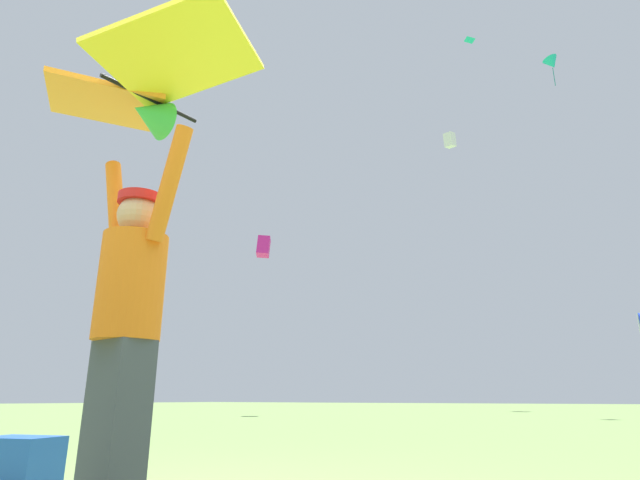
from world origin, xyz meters
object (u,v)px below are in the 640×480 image
object	(u,v)px
held_stunt_kite	(142,91)
distant_kite_teal_far_center	(470,40)
kite_flyer_person	(128,317)
distant_kite_magenta_low_left	(264,247)
distant_kite_white_overhead_distant	(450,140)
cooler_box	(17,461)
distant_kite_teal_mid_left	(552,63)

from	to	relation	value
held_stunt_kite	distant_kite_teal_far_center	world-z (taller)	distant_kite_teal_far_center
kite_flyer_person	distant_kite_magenta_low_left	size ratio (longest dim) A/B	2.20
kite_flyer_person	distant_kite_white_overhead_distant	size ratio (longest dim) A/B	1.89
held_stunt_kite	cooler_box	world-z (taller)	held_stunt_kite
distant_kite_teal_mid_left	distant_kite_white_overhead_distant	world-z (taller)	distant_kite_teal_mid_left
distant_kite_magenta_low_left	cooler_box	size ratio (longest dim) A/B	1.82
distant_kite_white_overhead_distant	distant_kite_teal_far_center	world-z (taller)	distant_kite_teal_far_center
held_stunt_kite	distant_kite_teal_mid_left	world-z (taller)	distant_kite_teal_mid_left
distant_kite_magenta_low_left	cooler_box	xyz separation A→B (m)	(9.26, -13.21, -6.19)
distant_kite_teal_mid_left	distant_kite_white_overhead_distant	bearing A→B (deg)	154.37
held_stunt_kite	distant_kite_white_overhead_distant	size ratio (longest dim) A/B	1.67
kite_flyer_person	held_stunt_kite	xyz separation A→B (m)	(-0.01, -0.07, 1.31)
kite_flyer_person	distant_kite_magenta_low_left	bearing A→B (deg)	128.18
distant_kite_magenta_low_left	distant_kite_teal_far_center	xyz separation A→B (m)	(6.96, 7.26, 11.53)
distant_kite_white_overhead_distant	distant_kite_magenta_low_left	size ratio (longest dim) A/B	1.16
kite_flyer_person	distant_kite_teal_mid_left	bearing A→B (deg)	91.17
distant_kite_magenta_low_left	held_stunt_kite	bearing A→B (deg)	-51.98
distant_kite_teal_mid_left	distant_kite_teal_far_center	world-z (taller)	distant_kite_teal_mid_left
distant_kite_teal_far_center	cooler_box	distance (m)	27.17
distant_kite_white_overhead_distant	cooler_box	distance (m)	32.79
kite_flyer_person	distant_kite_white_overhead_distant	xyz separation A→B (m)	(-7.45, 27.95, 15.64)
held_stunt_kite	distant_kite_white_overhead_distant	bearing A→B (deg)	104.89
kite_flyer_person	distant_kite_teal_mid_left	xyz separation A→B (m)	(-0.50, 24.61, 16.64)
cooler_box	distant_kite_magenta_low_left	bearing A→B (deg)	107.47
held_stunt_kite	distant_kite_magenta_low_left	bearing A→B (deg)	128.02
distant_kite_white_overhead_distant	distant_kite_magenta_low_left	world-z (taller)	distant_kite_white_overhead_distant
cooler_box	distant_kite_white_overhead_distant	bearing A→B (deg)	84.93
distant_kite_teal_far_center	kite_flyer_person	bearing A→B (deg)	-80.10
held_stunt_kite	distant_kite_magenta_low_left	world-z (taller)	distant_kite_magenta_low_left
held_stunt_kite	distant_kite_teal_far_center	bearing A→B (deg)	99.85
kite_flyer_person	distant_kite_teal_far_center	xyz separation A→B (m)	(-3.61, 20.71, 16.93)
distant_kite_magenta_low_left	cooler_box	world-z (taller)	distant_kite_magenta_low_left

